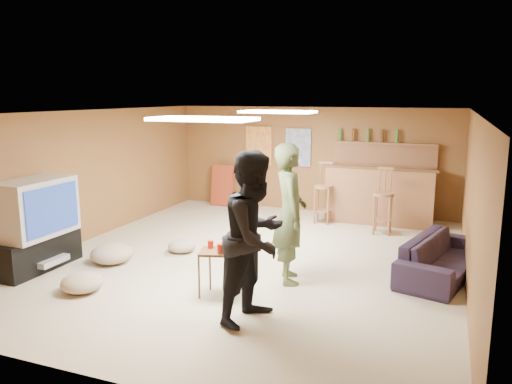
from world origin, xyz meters
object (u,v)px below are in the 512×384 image
(tv_body, at_px, (35,208))
(person_black, at_px, (255,237))
(bar_counter, at_px, (380,195))
(tray_table, at_px, (219,274))
(sofa, at_px, (442,257))
(person_olive, at_px, (290,214))

(tv_body, relative_size, person_black, 0.59)
(bar_counter, distance_m, tray_table, 4.62)
(tv_body, relative_size, sofa, 0.59)
(tv_body, distance_m, person_olive, 3.55)
(person_olive, relative_size, tray_table, 3.13)
(bar_counter, bearing_deg, tv_body, -133.00)
(sofa, xyz_separation_m, tray_table, (-2.54, -1.72, 0.02))
(person_olive, distance_m, tray_table, 1.21)
(tv_body, xyz_separation_m, person_black, (3.45, -0.39, 0.04))
(person_black, bearing_deg, sofa, -26.84)
(person_olive, bearing_deg, tray_table, 118.20)
(tray_table, bearing_deg, bar_counter, 73.09)
(person_black, xyz_separation_m, tray_table, (-0.64, 0.43, -0.64))
(bar_counter, xyz_separation_m, person_olive, (-0.70, -3.59, 0.37))
(person_black, distance_m, sofa, 2.94)
(sofa, bearing_deg, bar_counter, 39.26)
(tv_body, distance_m, bar_counter, 6.09)
(tv_body, height_order, tray_table, tv_body)
(person_olive, bearing_deg, sofa, -88.43)
(tv_body, distance_m, sofa, 5.67)
(tray_table, bearing_deg, person_black, -33.72)
(tv_body, relative_size, bar_counter, 0.55)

